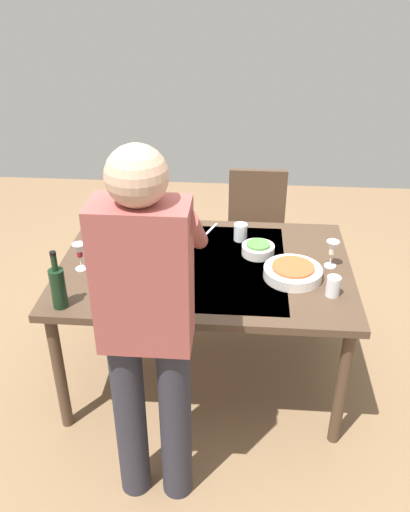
% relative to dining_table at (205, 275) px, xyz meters
% --- Properties ---
extents(ground_plane, '(6.00, 6.00, 0.00)m').
position_rel_dining_table_xyz_m(ground_plane, '(0.00, 0.00, -0.69)').
color(ground_plane, '#846647').
extents(dining_table, '(1.56, 1.06, 0.76)m').
position_rel_dining_table_xyz_m(dining_table, '(0.00, 0.00, 0.00)').
color(dining_table, '#4C3828').
rests_on(dining_table, ground_plane).
extents(chair_near, '(0.40, 0.40, 0.91)m').
position_rel_dining_table_xyz_m(chair_near, '(-0.29, -0.91, -0.16)').
color(chair_near, '#352114').
rests_on(chair_near, ground_plane).
extents(person_server, '(0.42, 0.61, 1.69)m').
position_rel_dining_table_xyz_m(person_server, '(0.17, 0.79, 0.27)').
color(person_server, '#2D2D38').
rests_on(person_server, ground_plane).
extents(wine_bottle, '(0.07, 0.07, 0.30)m').
position_rel_dining_table_xyz_m(wine_bottle, '(0.65, 0.44, 0.18)').
color(wine_bottle, black).
rests_on(wine_bottle, dining_table).
extents(wine_glass_left, '(0.07, 0.07, 0.15)m').
position_rel_dining_table_xyz_m(wine_glass_left, '(-0.67, -0.03, 0.17)').
color(wine_glass_left, white).
rests_on(wine_glass_left, dining_table).
extents(wine_glass_right, '(0.07, 0.07, 0.15)m').
position_rel_dining_table_xyz_m(wine_glass_right, '(0.65, 0.10, 0.17)').
color(wine_glass_right, white).
rests_on(wine_glass_right, dining_table).
extents(water_cup_near_left, '(0.08, 0.08, 0.10)m').
position_rel_dining_table_xyz_m(water_cup_near_left, '(-0.18, -0.29, 0.12)').
color(water_cup_near_left, silver).
rests_on(water_cup_near_left, dining_table).
extents(water_cup_near_right, '(0.07, 0.07, 0.10)m').
position_rel_dining_table_xyz_m(water_cup_near_right, '(-0.64, 0.25, 0.12)').
color(water_cup_near_right, silver).
rests_on(water_cup_near_right, dining_table).
extents(serving_bowl_pasta, '(0.30, 0.30, 0.07)m').
position_rel_dining_table_xyz_m(serving_bowl_pasta, '(-0.46, 0.10, 0.10)').
color(serving_bowl_pasta, white).
rests_on(serving_bowl_pasta, dining_table).
extents(side_bowl_salad, '(0.18, 0.18, 0.07)m').
position_rel_dining_table_xyz_m(side_bowl_salad, '(-0.28, -0.13, 0.10)').
color(side_bowl_salad, white).
rests_on(side_bowl_salad, dining_table).
extents(dinner_plate_near, '(0.23, 0.23, 0.01)m').
position_rel_dining_table_xyz_m(dinner_plate_near, '(0.19, -0.05, 0.08)').
color(dinner_plate_near, white).
rests_on(dinner_plate_near, dining_table).
extents(table_knife, '(0.08, 0.19, 0.00)m').
position_rel_dining_table_xyz_m(table_knife, '(0.00, -0.39, 0.07)').
color(table_knife, silver).
rests_on(table_knife, dining_table).
extents(table_fork, '(0.04, 0.18, 0.00)m').
position_rel_dining_table_xyz_m(table_fork, '(0.51, -0.10, 0.07)').
color(table_fork, silver).
rests_on(table_fork, dining_table).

